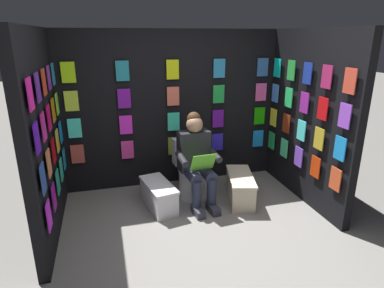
# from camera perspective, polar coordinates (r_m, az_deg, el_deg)

# --- Properties ---
(ground_plane) EXTENTS (30.00, 30.00, 0.00)m
(ground_plane) POSITION_cam_1_polar(r_m,az_deg,el_deg) (3.51, 3.61, -18.52)
(ground_plane) COLOR gray
(display_wall_back) EXTENTS (3.15, 0.14, 2.19)m
(display_wall_back) POSITION_cam_1_polar(r_m,az_deg,el_deg) (4.73, -3.45, 5.98)
(display_wall_back) COLOR black
(display_wall_back) RESTS_ON ground
(display_wall_left) EXTENTS (0.14, 1.83, 2.19)m
(display_wall_left) POSITION_cam_1_polar(r_m,az_deg,el_deg) (4.48, 19.47, 4.24)
(display_wall_left) COLOR black
(display_wall_left) RESTS_ON ground
(display_wall_right) EXTENTS (0.14, 1.83, 2.19)m
(display_wall_right) POSITION_cam_1_polar(r_m,az_deg,el_deg) (3.76, -24.34, 1.08)
(display_wall_right) COLOR black
(display_wall_right) RESTS_ON ground
(toilet) EXTENTS (0.42, 0.57, 0.77)m
(toilet) POSITION_cam_1_polar(r_m,az_deg,el_deg) (4.50, -0.15, -4.96)
(toilet) COLOR white
(toilet) RESTS_ON ground
(person_reading) EXTENTS (0.55, 0.71, 1.19)m
(person_reading) POSITION_cam_1_polar(r_m,az_deg,el_deg) (4.20, 0.85, -2.68)
(person_reading) COLOR black
(person_reading) RESTS_ON ground
(comic_longbox_near) EXTENTS (0.42, 0.72, 0.34)m
(comic_longbox_near) POSITION_cam_1_polar(r_m,az_deg,el_deg) (4.25, -5.79, -8.87)
(comic_longbox_near) COLOR silver
(comic_longbox_near) RESTS_ON ground
(comic_longbox_far) EXTENTS (0.49, 0.81, 0.36)m
(comic_longbox_far) POSITION_cam_1_polar(r_m,az_deg,el_deg) (4.45, 8.35, -7.50)
(comic_longbox_far) COLOR beige
(comic_longbox_far) RESTS_ON ground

